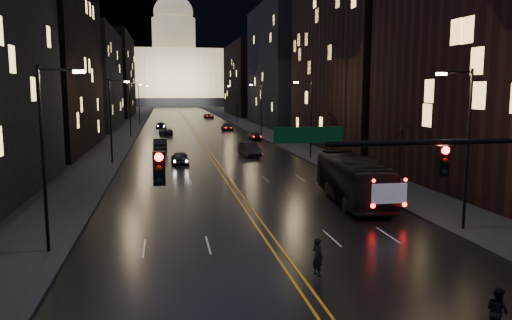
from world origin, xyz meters
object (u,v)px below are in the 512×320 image
traffic_signal (508,173)px  oncoming_car_a (180,158)px  receding_car_a (249,149)px  oncoming_car_b (160,145)px  bus (352,179)px  pedestrian_b (497,311)px  pedestrian_a (318,257)px

traffic_signal → oncoming_car_a: size_ratio=4.02×
receding_car_a → oncoming_car_b: bearing=140.3°
bus → receding_car_a: bus is taller
oncoming_car_a → pedestrian_b: 40.10m
pedestrian_b → traffic_signal: bearing=-48.7°
oncoming_car_a → pedestrian_a: size_ratio=2.62×
oncoming_car_b → traffic_signal: bearing=102.7°
bus → receding_car_a: 25.58m
oncoming_car_b → bus: bearing=112.2°
receding_car_a → pedestrian_a: (-3.56, -38.72, 0.00)m
oncoming_car_a → oncoming_car_b: size_ratio=0.86×
pedestrian_a → pedestrian_b: bearing=-169.6°
oncoming_car_a → receding_car_a: receding_car_a is taller
bus → receding_car_a: size_ratio=2.33×
traffic_signal → oncoming_car_a: traffic_signal is taller
traffic_signal → pedestrian_a: traffic_signal is taller
pedestrian_b → oncoming_car_b: bearing=1.6°
traffic_signal → receding_car_a: 43.96m
traffic_signal → pedestrian_a: 8.24m
bus → traffic_signal: bearing=-89.6°
oncoming_car_a → pedestrian_a: 33.39m
oncoming_car_b → oncoming_car_a: bearing=99.0°
pedestrian_b → bus: bearing=-17.9°
receding_car_a → pedestrian_b: size_ratio=3.11×
oncoming_car_a → pedestrian_b: pedestrian_b is taller
receding_car_a → pedestrian_a: 38.88m
bus → oncoming_car_b: (-13.66, 32.60, -0.79)m
bus → oncoming_car_a: size_ratio=2.69×
traffic_signal → pedestrian_b: traffic_signal is taller
bus → receding_car_a: (-3.10, 25.38, -0.79)m
traffic_signal → receding_car_a: (-1.39, 43.72, -4.29)m
traffic_signal → receding_car_a: bearing=91.8°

